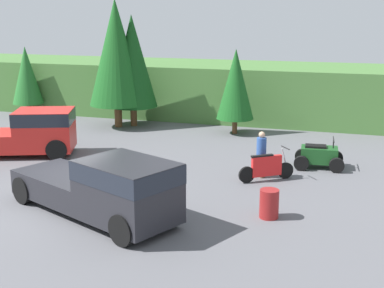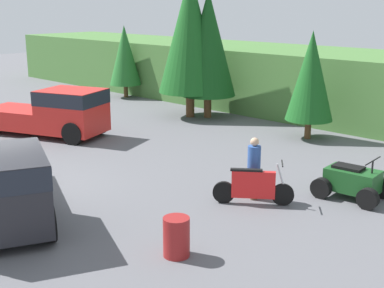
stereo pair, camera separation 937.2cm
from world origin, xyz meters
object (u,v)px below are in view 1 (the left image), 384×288
pickup_truck_second (107,187)px  pickup_truck_red (26,132)px  steel_barrel (269,204)px  rider_person (261,153)px  quad_atv (319,156)px  dirt_bike (267,168)px

pickup_truck_second → pickup_truck_red: bearing=163.6°
steel_barrel → rider_person: bearing=103.8°
rider_person → steel_barrel: (0.97, -3.95, -0.51)m
quad_atv → rider_person: size_ratio=1.15×
pickup_truck_second → rider_person: (3.57, 5.57, -0.08)m
quad_atv → rider_person: rider_person is taller
steel_barrel → dirt_bike: bearing=100.9°
pickup_truck_second → dirt_bike: pickup_truck_second is taller
pickup_truck_red → rider_person: 10.22m
pickup_truck_red → dirt_bike: (10.49, -0.49, -0.54)m
rider_person → pickup_truck_red: bearing=132.2°
rider_person → steel_barrel: 4.10m
pickup_truck_red → pickup_truck_second: 8.76m
rider_person → pickup_truck_second: bearing=-169.7°
pickup_truck_red → steel_barrel: (11.19, -4.08, -0.59)m
pickup_truck_second → rider_person: 6.62m
pickup_truck_second → quad_atv: pickup_truck_second is taller
pickup_truck_red → dirt_bike: bearing=-24.0°
pickup_truck_red → dirt_bike: pickup_truck_red is taller
pickup_truck_red → steel_barrel: pickup_truck_red is taller
quad_atv → steel_barrel: size_ratio=2.29×
dirt_bike → quad_atv: 2.85m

